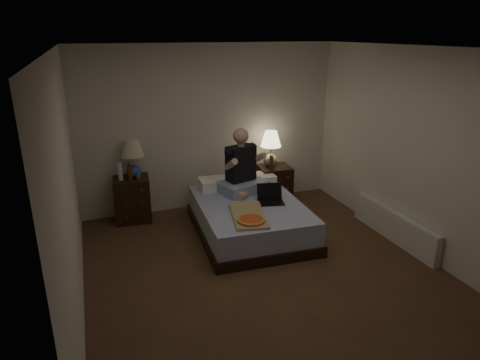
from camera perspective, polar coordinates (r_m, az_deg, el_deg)
name	(u,v)px	position (r m, az deg, el deg)	size (l,w,h in m)	color
floor	(266,273)	(5.08, 3.54, -12.29)	(4.00, 4.50, 0.00)	brown
ceiling	(272,48)	(4.33, 4.24, 17.14)	(4.00, 4.50, 0.00)	white
wall_back	(210,128)	(6.60, -4.02, 6.93)	(4.00, 2.50, 0.00)	beige
wall_front	(420,281)	(2.83, 22.83, -12.28)	(4.00, 2.50, 0.00)	beige
wall_left	(68,194)	(4.21, -21.98, -1.73)	(4.50, 2.50, 0.00)	beige
wall_right	(420,153)	(5.64, 22.87, 3.28)	(4.50, 2.50, 0.00)	beige
bed	(250,218)	(5.89, 1.32, -5.10)	(1.35, 1.80, 0.45)	#5667AD
nightstand_left	(132,199)	(6.46, -14.16, -2.46)	(0.50, 0.45, 0.66)	black
nightstand_right	(274,185)	(6.87, 4.62, -0.71)	(0.48, 0.44, 0.63)	black
lamp_left	(133,159)	(6.27, -14.07, 2.77)	(0.32, 0.32, 0.56)	#264B8E
lamp_right	(271,149)	(6.73, 4.11, 4.18)	(0.32, 0.32, 0.56)	gray
water_bottle	(120,172)	(6.26, -15.70, 1.09)	(0.07, 0.07, 0.25)	silver
soda_can	(138,175)	(6.28, -13.45, 0.64)	(0.07, 0.07, 0.10)	#9F9F9B
beer_bottle_left	(130,172)	(6.23, -14.47, 1.02)	(0.06, 0.06, 0.23)	#582A0C
beer_bottle_right	(271,162)	(6.60, 4.20, 2.38)	(0.06, 0.06, 0.23)	#552A0C
person	(243,161)	(6.05, 0.39, 2.56)	(0.66, 0.52, 0.93)	black
laptop	(271,195)	(5.77, 4.17, -1.96)	(0.34, 0.28, 0.24)	black
pizza_box	(251,221)	(5.18, 1.49, -5.46)	(0.40, 0.76, 0.08)	tan
radiator	(394,226)	(6.08, 19.80, -5.77)	(0.10, 1.60, 0.40)	silver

